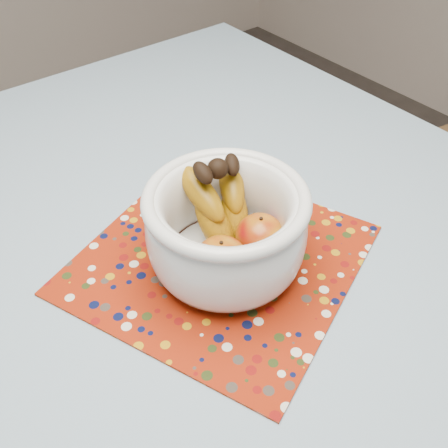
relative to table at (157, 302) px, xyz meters
name	(u,v)px	position (x,y,z in m)	size (l,w,h in m)	color
table	(157,302)	(0.00, 0.00, 0.00)	(1.20, 1.20, 0.75)	brown
tablecloth	(153,267)	(0.00, 0.00, 0.08)	(1.32, 1.32, 0.01)	#6086A0
placemat	(219,259)	(0.08, -0.05, 0.09)	(0.38, 0.38, 0.00)	maroon
fruit_bowl	(227,223)	(0.09, -0.07, 0.17)	(0.23, 0.23, 0.16)	silver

